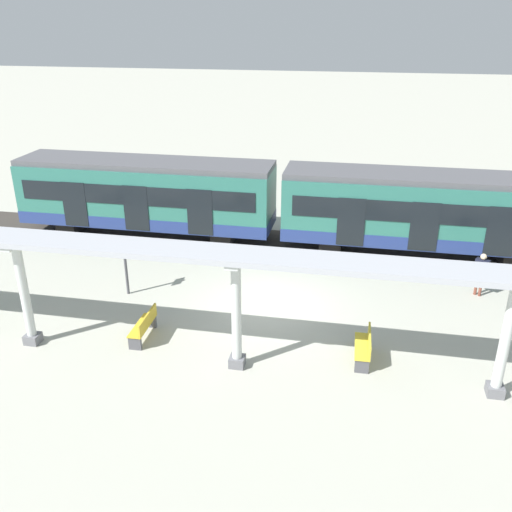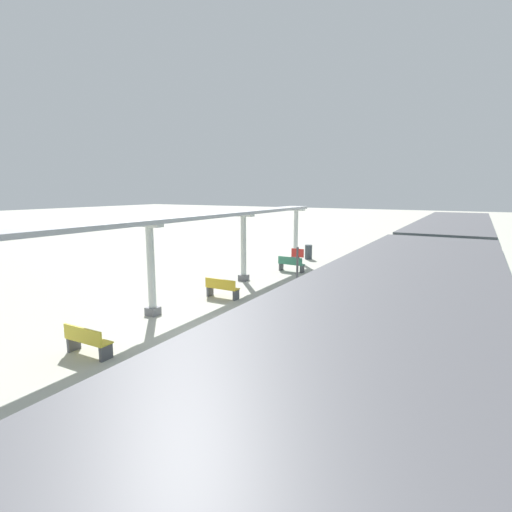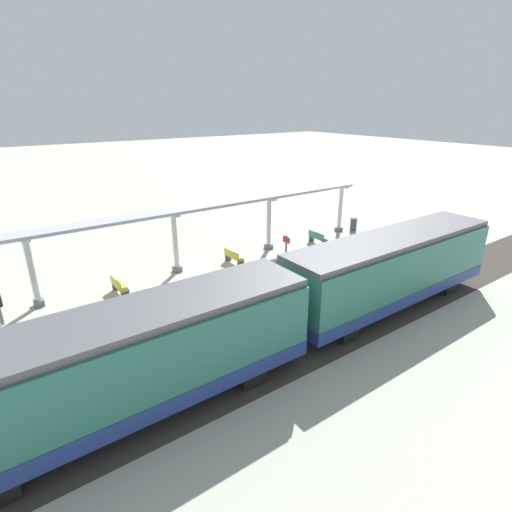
# 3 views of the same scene
# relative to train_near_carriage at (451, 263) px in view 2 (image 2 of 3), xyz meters

# --- Properties ---
(ground_plane) EXTENTS (176.00, 176.00, 0.00)m
(ground_plane) POSITION_rel_train_near_carriage_xyz_m (5.76, 6.53, -1.83)
(ground_plane) COLOR #ADAD9E
(tactile_edge_strip) EXTENTS (0.52, 34.59, 0.01)m
(tactile_edge_strip) POSITION_rel_train_near_carriage_xyz_m (1.86, 6.53, -1.82)
(tactile_edge_strip) COLOR gold
(tactile_edge_strip) RESTS_ON ground
(trackbed) EXTENTS (3.20, 46.59, 0.01)m
(trackbed) POSITION_rel_train_near_carriage_xyz_m (-0.01, 6.53, -1.82)
(trackbed) COLOR #38332D
(trackbed) RESTS_ON ground
(train_near_carriage) EXTENTS (2.65, 11.43, 3.48)m
(train_near_carriage) POSITION_rel_train_near_carriage_xyz_m (0.00, 0.00, 0.00)
(train_near_carriage) COLOR #2A695E
(train_near_carriage) RESTS_ON ground
(train_far_carriage) EXTENTS (2.65, 11.43, 3.48)m
(train_far_carriage) POSITION_rel_train_near_carriage_xyz_m (0.00, 12.01, 0.00)
(train_far_carriage) COLOR #2A695E
(train_far_carriage) RESTS_ON ground
(canopy_pillar_nearest) EXTENTS (1.10, 0.44, 3.41)m
(canopy_pillar_nearest) POSITION_rel_train_near_carriage_xyz_m (9.48, -6.74, -0.09)
(canopy_pillar_nearest) COLOR slate
(canopy_pillar_nearest) RESTS_ON ground
(canopy_pillar_second) EXTENTS (1.10, 0.44, 3.41)m
(canopy_pillar_second) POSITION_rel_train_near_carriage_xyz_m (9.48, -0.19, -0.09)
(canopy_pillar_second) COLOR slate
(canopy_pillar_second) RESTS_ON ground
(canopy_pillar_third) EXTENTS (1.10, 0.44, 3.41)m
(canopy_pillar_third) POSITION_rel_train_near_carriage_xyz_m (9.48, 6.29, -0.09)
(canopy_pillar_third) COLOR slate
(canopy_pillar_third) RESTS_ON ground
(canopy_beam) EXTENTS (1.20, 27.67, 0.16)m
(canopy_beam) POSITION_rel_train_near_carriage_xyz_m (9.48, 6.70, 1.66)
(canopy_beam) COLOR #A8AAB2
(canopy_beam) RESTS_ON canopy_pillar_nearest
(bench_near_end) EXTENTS (1.52, 0.52, 0.86)m
(bench_near_end) POSITION_rel_train_near_carriage_xyz_m (8.28, -3.39, -1.38)
(bench_near_end) COLOR #368061
(bench_near_end) RESTS_ON ground
(bench_far_end) EXTENTS (1.51, 0.47, 0.86)m
(bench_far_end) POSITION_rel_train_near_carriage_xyz_m (8.46, 9.89, -1.38)
(bench_far_end) COLOR gold
(bench_far_end) RESTS_ON ground
(bench_extra_slot) EXTENTS (1.51, 0.47, 0.86)m
(bench_extra_slot) POSITION_rel_train_near_carriage_xyz_m (8.56, 3.12, -1.38)
(bench_extra_slot) COLOR gold
(bench_extra_slot) RESTS_ON ground
(trash_bin) EXTENTS (0.48, 0.48, 0.97)m
(trash_bin) POSITION_rel_train_near_carriage_xyz_m (8.97, -7.75, -1.34)
(trash_bin) COLOR #3D474D
(trash_bin) RESTS_ON ground
(platform_info_sign) EXTENTS (0.56, 0.10, 2.20)m
(platform_info_sign) POSITION_rel_train_near_carriage_xyz_m (5.80, 1.39, -0.50)
(platform_info_sign) COLOR #4C4C51
(platform_info_sign) RESTS_ON ground
(passenger_waiting_near_edge) EXTENTS (0.42, 0.51, 1.63)m
(passenger_waiting_near_edge) POSITION_rel_train_near_carriage_xyz_m (3.52, 13.87, -0.81)
(passenger_waiting_near_edge) COLOR brown
(passenger_waiting_near_edge) RESTS_ON ground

